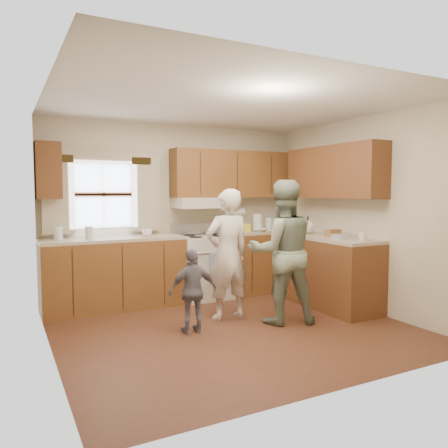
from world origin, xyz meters
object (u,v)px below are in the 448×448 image
woman_right (282,252)px  child (193,291)px  stove (204,266)px  woman_left (227,254)px

woman_right → child: (-1.08, 0.13, -0.38)m
stove → woman_right: bearing=-77.9°
stove → woman_right: (0.32, -1.51, 0.37)m
woman_right → child: 1.15m
child → woman_left: bearing=-150.2°
child → stove: bearing=-115.4°
stove → woman_left: 1.15m
woman_right → child: bearing=11.7°
stove → woman_left: (-0.18, -1.09, 0.32)m
woman_right → woman_left: bearing=-20.7°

